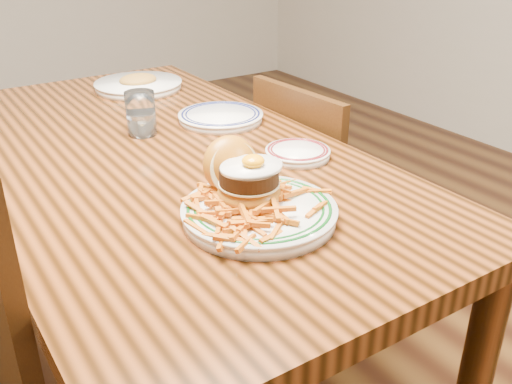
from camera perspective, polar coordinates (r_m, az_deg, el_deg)
floor at (r=1.86m, az=-8.08°, el=-17.87°), size 6.00×6.00×0.00m
table at (r=1.48m, az=-9.65°, el=0.98°), size 0.85×1.60×0.75m
chair_right at (r=1.86m, az=6.43°, el=-0.82°), size 0.41×0.41×0.83m
main_plate at (r=1.09m, az=-0.18°, el=-0.65°), size 0.30×0.31×0.14m
side_plate at (r=1.38m, az=4.19°, el=3.98°), size 0.16×0.16×0.02m
rear_plate at (r=1.63m, az=-3.55°, el=7.56°), size 0.24×0.24×0.03m
water_glass at (r=1.55m, az=-11.42°, el=7.46°), size 0.08×0.08×0.12m
far_plate at (r=1.99m, az=-11.68°, el=10.49°), size 0.29×0.29×0.05m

